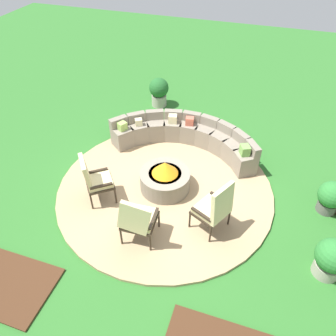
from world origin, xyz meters
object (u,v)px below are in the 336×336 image
curved_stone_bench (186,137)px  lounge_chair_back_left (215,207)px  lounge_chair_front_left (94,178)px  potted_plant_1 (332,258)px  potted_plant_2 (159,91)px  fire_pit (165,178)px  lounge_chair_front_right (138,219)px  potted_plant_0 (331,197)px

curved_stone_bench → lounge_chair_back_left: lounge_chair_back_left is taller
curved_stone_bench → lounge_chair_front_left: (-1.24, -2.30, 0.25)m
potted_plant_1 → potted_plant_2: size_ratio=0.91×
fire_pit → lounge_chair_front_right: 1.47m
fire_pit → lounge_chair_front_left: lounge_chair_front_left is taller
fire_pit → lounge_chair_front_right: lounge_chair_front_right is taller
potted_plant_1 → lounge_chair_front_right: bearing=-173.3°
lounge_chair_back_left → potted_plant_2: lounge_chair_back_left is taller
fire_pit → lounge_chair_front_left: size_ratio=0.97×
lounge_chair_front_right → potted_plant_0: lounge_chair_front_right is taller
lounge_chair_front_right → potted_plant_0: size_ratio=1.56×
lounge_chair_back_left → potted_plant_2: (-2.55, 4.15, -0.17)m
curved_stone_bench → potted_plant_0: 3.45m
potted_plant_0 → lounge_chair_front_left: bearing=-165.0°
potted_plant_1 → potted_plant_2: 6.37m
fire_pit → lounge_chair_front_left: 1.46m
lounge_chair_front_left → potted_plant_0: bearing=66.9°
curved_stone_bench → lounge_chair_front_left: 2.62m
lounge_chair_back_left → potted_plant_2: 4.87m
potted_plant_2 → lounge_chair_front_left: bearing=-88.4°
fire_pit → potted_plant_2: (-1.33, 3.38, 0.14)m
lounge_chair_back_left → potted_plant_1: lounge_chair_back_left is taller
potted_plant_0 → potted_plant_2: size_ratio=0.83×
lounge_chair_back_left → curved_stone_bench: bearing=53.1°
potted_plant_2 → fire_pit: bearing=-68.5°
lounge_chair_front_left → lounge_chair_front_right: size_ratio=0.98×
lounge_chair_front_right → potted_plant_1: bearing=3.3°
potted_plant_0 → potted_plant_1: (-0.06, -1.52, 0.03)m
lounge_chair_front_left → lounge_chair_front_right: (1.21, -0.69, -0.01)m
fire_pit → potted_plant_0: (3.29, 0.46, 0.06)m
lounge_chair_front_right → potted_plant_2: 5.00m
lounge_chair_front_left → lounge_chair_front_right: lounge_chair_front_right is taller
lounge_chair_front_left → potted_plant_0: lounge_chair_front_left is taller
curved_stone_bench → lounge_chair_front_left: size_ratio=3.32×
lounge_chair_back_left → potted_plant_0: bearing=-33.5°
lounge_chair_front_left → lounge_chair_front_right: bearing=22.2°
potted_plant_0 → potted_plant_2: potted_plant_2 is taller
fire_pit → lounge_chair_front_right: bearing=-90.6°
potted_plant_0 → potted_plant_2: (-4.63, 2.92, 0.08)m
lounge_chair_front_right → lounge_chair_back_left: lounge_chair_back_left is taller
potted_plant_1 → lounge_chair_back_left: bearing=171.8°
fire_pit → lounge_chair_back_left: (1.21, -0.77, 0.31)m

